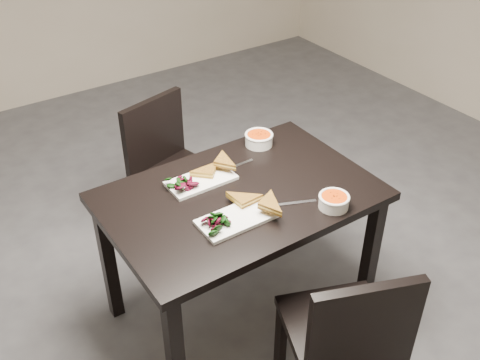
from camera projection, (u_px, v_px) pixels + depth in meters
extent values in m
plane|color=#47474C|center=(236.00, 240.00, 3.37)|extent=(5.00, 5.00, 0.00)
cube|color=black|center=(240.00, 196.00, 2.50)|extent=(1.20, 0.80, 0.04)
cube|color=black|center=(176.00, 358.00, 2.23)|extent=(0.06, 0.06, 0.71)
cube|color=black|center=(370.00, 256.00, 2.73)|extent=(0.06, 0.06, 0.71)
cube|color=black|center=(108.00, 261.00, 2.70)|extent=(0.06, 0.06, 0.71)
cube|color=black|center=(285.00, 189.00, 3.19)|extent=(0.06, 0.06, 0.71)
cube|color=black|center=(338.00, 328.00, 2.26)|extent=(0.54, 0.54, 0.04)
cube|color=black|center=(281.00, 338.00, 2.50)|extent=(0.05, 0.05, 0.41)
cube|color=black|center=(356.00, 324.00, 2.57)|extent=(0.05, 0.05, 0.41)
cube|color=black|center=(364.00, 327.00, 1.99)|extent=(0.41, 0.19, 0.40)
cube|color=black|center=(179.00, 176.00, 3.17)|extent=(0.52, 0.52, 0.04)
cube|color=black|center=(181.00, 236.00, 3.09)|extent=(0.05, 0.05, 0.41)
cube|color=black|center=(225.00, 206.00, 3.31)|extent=(0.05, 0.05, 0.41)
cube|color=black|center=(138.00, 210.00, 3.28)|extent=(0.05, 0.05, 0.41)
cube|color=black|center=(182.00, 183.00, 3.50)|extent=(0.05, 0.05, 0.41)
cube|color=black|center=(153.00, 132.00, 3.14)|extent=(0.42, 0.15, 0.40)
cube|color=white|center=(237.00, 218.00, 2.33)|extent=(0.33, 0.17, 0.02)
cylinder|color=white|center=(334.00, 202.00, 2.39)|extent=(0.13, 0.13, 0.05)
cylinder|color=#E7580A|center=(334.00, 198.00, 2.38)|extent=(0.11, 0.11, 0.02)
torus|color=white|center=(334.00, 197.00, 2.37)|extent=(0.13, 0.13, 0.01)
cube|color=silver|center=(296.00, 203.00, 2.43)|extent=(0.17, 0.08, 0.00)
cube|color=white|center=(201.00, 181.00, 2.55)|extent=(0.31, 0.16, 0.02)
cylinder|color=white|center=(259.00, 140.00, 2.82)|extent=(0.14, 0.14, 0.05)
cylinder|color=#E7580A|center=(259.00, 136.00, 2.80)|extent=(0.12, 0.12, 0.02)
torus|color=white|center=(259.00, 135.00, 2.80)|extent=(0.14, 0.14, 0.01)
cube|color=silver|center=(237.00, 165.00, 2.67)|extent=(0.18, 0.02, 0.00)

